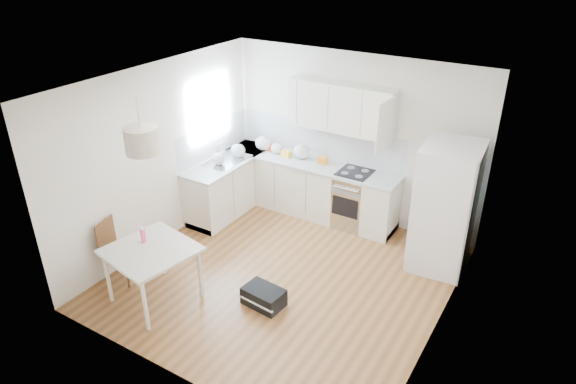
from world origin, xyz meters
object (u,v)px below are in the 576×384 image
object	(u,v)px
refrigerator	(446,207)
dining_chair	(120,251)
dining_table	(151,255)
gym_bag	(264,297)

from	to	relation	value
refrigerator	dining_chair	size ratio (longest dim) A/B	2.04
dining_table	dining_chair	world-z (taller)	dining_chair
dining_chair	gym_bag	bearing A→B (deg)	0.74
dining_chair	refrigerator	bearing A→B (deg)	21.51
refrigerator	dining_chair	xyz separation A→B (m)	(-3.57, -2.62, -0.46)
refrigerator	dining_table	size ratio (longest dim) A/B	1.58
refrigerator	dining_table	bearing A→B (deg)	-141.26
dining_table	gym_bag	bearing A→B (deg)	37.76
dining_table	dining_chair	bearing A→B (deg)	-176.95
gym_bag	refrigerator	bearing A→B (deg)	57.41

